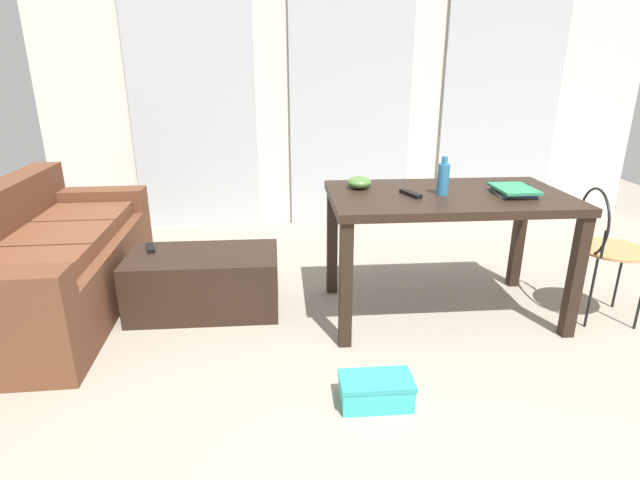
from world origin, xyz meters
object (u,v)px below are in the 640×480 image
(craft_table, at_px, (447,210))
(bowl, at_px, (359,182))
(couch, at_px, (47,264))
(tv_remote_primary, at_px, (150,248))
(book_stack, at_px, (514,191))
(coffee_table, at_px, (204,282))
(shoebox, at_px, (376,391))
(tv_remote_on_table, at_px, (411,194))
(bottle_near, at_px, (443,178))
(wire_chair, at_px, (603,239))
(scissors, at_px, (525,185))

(craft_table, bearing_deg, bowl, 161.99)
(couch, distance_m, tv_remote_primary, 0.67)
(book_stack, relative_size, tv_remote_primary, 2.08)
(coffee_table, xyz_separation_m, tv_remote_primary, (-0.34, 0.10, 0.21))
(coffee_table, relative_size, tv_remote_primary, 6.76)
(book_stack, xyz_separation_m, shoebox, (-0.97, -0.84, -0.75))
(couch, bearing_deg, tv_remote_on_table, -7.23)
(bowl, bearing_deg, craft_table, -18.01)
(tv_remote_on_table, bearing_deg, bottle_near, -18.00)
(bowl, bearing_deg, wire_chair, -12.09)
(couch, xyz_separation_m, bottle_near, (2.48, -0.28, 0.58))
(coffee_table, distance_m, book_stack, 2.02)
(coffee_table, xyz_separation_m, wire_chair, (2.47, -0.30, 0.33))
(bottle_near, bearing_deg, scissors, 17.92)
(couch, distance_m, wire_chair, 3.50)
(tv_remote_on_table, height_order, tv_remote_primary, tv_remote_on_table)
(book_stack, relative_size, scissors, 2.79)
(bottle_near, height_order, tv_remote_on_table, bottle_near)
(couch, bearing_deg, bottle_near, -6.47)
(wire_chair, bearing_deg, scissors, 140.39)
(wire_chair, xyz_separation_m, bottle_near, (-0.99, 0.11, 0.37))
(book_stack, height_order, shoebox, book_stack)
(craft_table, distance_m, bottle_near, 0.21)
(book_stack, relative_size, tv_remote_on_table, 1.65)
(couch, bearing_deg, wire_chair, -6.49)
(scissors, bearing_deg, craft_table, -163.38)
(bottle_near, relative_size, tv_remote_primary, 1.63)
(wire_chair, bearing_deg, tv_remote_on_table, 174.94)
(coffee_table, bearing_deg, bottle_near, -7.24)
(coffee_table, distance_m, craft_table, 1.61)
(tv_remote_primary, bearing_deg, bowl, -21.75)
(craft_table, xyz_separation_m, book_stack, (0.38, -0.06, 0.13))
(craft_table, bearing_deg, bottle_near, -148.83)
(wire_chair, distance_m, book_stack, 0.64)
(tv_remote_on_table, distance_m, scissors, 0.83)
(couch, distance_m, bowl, 2.08)
(bowl, relative_size, tv_remote_primary, 1.10)
(wire_chair, xyz_separation_m, tv_remote_primary, (-2.81, 0.40, -0.12))
(coffee_table, xyz_separation_m, bottle_near, (1.47, -0.19, 0.70))
(bottle_near, height_order, shoebox, bottle_near)
(book_stack, bearing_deg, bowl, 165.54)
(book_stack, distance_m, tv_remote_primary, 2.31)
(bowl, height_order, tv_remote_on_table, bowl)
(bottle_near, xyz_separation_m, tv_remote_on_table, (-0.19, -0.01, -0.09))
(couch, height_order, coffee_table, couch)
(bottle_near, xyz_separation_m, book_stack, (0.43, -0.03, -0.07))
(bowl, height_order, shoebox, bowl)
(bottle_near, bearing_deg, couch, 173.53)
(coffee_table, relative_size, tv_remote_on_table, 5.35)
(coffee_table, bearing_deg, craft_table, -5.88)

